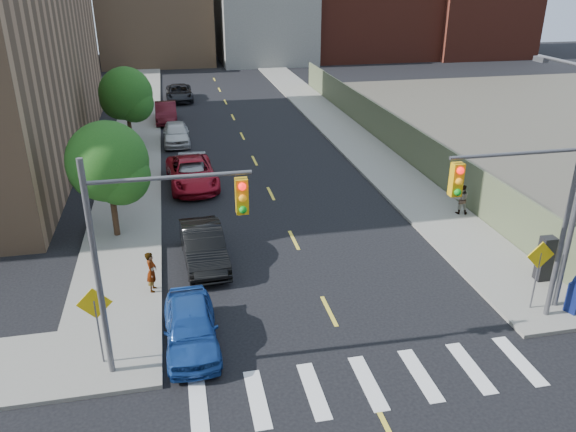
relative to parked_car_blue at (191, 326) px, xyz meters
name	(u,v)px	position (x,y,z in m)	size (l,w,h in m)	color
sidewalk_nw	(140,111)	(-2.73, 34.50, -0.65)	(3.50, 73.00, 0.15)	gray
sidewalk_ne	(312,103)	(12.77, 34.50, -0.65)	(3.50, 73.00, 0.15)	gray
fence_north	(384,127)	(14.62, 21.00, 0.52)	(0.12, 44.00, 2.50)	#676848
bg_bldg_west	(24,17)	(-16.98, 63.00, 5.27)	(14.00, 18.00, 12.00)	#592319
bg_bldg_midwest	(155,2)	(-0.98, 65.00, 6.77)	(14.00, 16.00, 15.00)	#8C6B4C
bg_bldg_center	(263,21)	(13.02, 63.00, 4.27)	(12.00, 16.00, 10.00)	gray
signal_nw	(149,239)	(-0.97, -1.00, 3.80)	(4.59, 0.30, 7.00)	#59595E
signal_ne	(529,205)	(11.00, -1.00, 3.80)	(4.59, 0.30, 7.00)	#59595E
streetlight_ne	(575,171)	(13.22, -0.10, 4.49)	(0.25, 3.70, 9.00)	#59595E
warn_sign_nw	(96,312)	(-2.78, -0.50, 1.26)	(1.06, 0.06, 2.83)	#59595E
warn_sign_ne	(539,263)	(12.22, -0.50, 1.26)	(1.06, 0.06, 2.83)	#59595E
warn_sign_midwest	(122,169)	(-2.78, 13.00, 1.26)	(1.06, 0.06, 2.83)	#59595E
tree_west_near	(108,166)	(-2.98, 9.05, 2.75)	(3.66, 3.64, 5.52)	#332114
tree_west_far	(126,97)	(-2.98, 24.05, 2.75)	(3.66, 3.64, 5.52)	#332114
parked_car_blue	(191,326)	(0.00, 0.00, 0.00)	(1.72, 4.28, 1.46)	#1B4495
parked_car_black	(204,246)	(0.82, 5.68, 0.06)	(1.67, 4.79, 1.58)	black
parked_car_red	(192,173)	(0.82, 15.12, 0.06)	(2.62, 5.68, 1.58)	maroon
parked_car_silver	(192,174)	(0.82, 15.18, -0.04)	(1.92, 4.73, 1.37)	#ADB0B5
parked_car_white	(176,133)	(0.17, 24.04, 0.04)	(1.82, 4.51, 1.54)	silver
parked_car_maroon	(166,112)	(-0.48, 30.50, 0.06)	(1.67, 4.79, 1.58)	#450D15
parked_car_grey	(179,93)	(0.82, 38.61, 0.00)	(2.43, 5.28, 1.47)	black
payphone	(545,259)	(13.87, 1.25, 0.35)	(0.55, 0.45, 1.85)	black
pedestrian_west	(152,272)	(-1.28, 3.58, 0.23)	(0.59, 0.39, 1.63)	gray
pedestrian_east	(461,199)	(13.84, 8.01, 0.18)	(0.74, 0.58, 1.52)	gray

